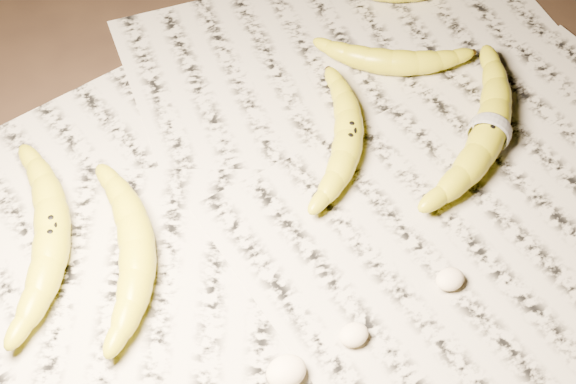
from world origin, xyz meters
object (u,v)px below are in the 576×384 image
banana_upper_a (392,60)px  banana_taped (490,130)px  banana_center (348,136)px  banana_left_b (137,247)px  banana_left_a (51,233)px

banana_upper_a → banana_taped: bearing=-43.0°
banana_center → banana_upper_a: size_ratio=1.12×
banana_left_b → banana_center: banana_left_b is taller
banana_center → banana_upper_a: (0.11, 0.08, -0.00)m
banana_left_a → banana_upper_a: bearing=-62.9°
banana_left_a → banana_upper_a: (0.45, 0.05, -0.00)m
banana_left_b → banana_upper_a: size_ratio=1.17×
banana_taped → banana_upper_a: bearing=63.5°
banana_upper_a → banana_left_a: bearing=-138.2°
banana_left_b → banana_taped: (0.41, -0.04, 0.00)m
banana_left_a → banana_center: bearing=-74.8°
banana_center → banana_upper_a: 0.14m
banana_left_a → banana_taped: banana_taped is taller
banana_left_b → banana_upper_a: 0.39m
banana_center → banana_taped: banana_taped is taller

